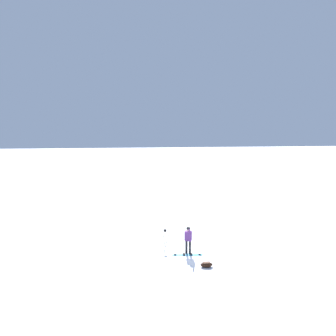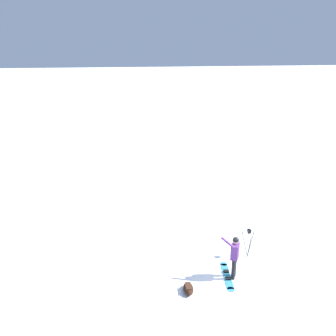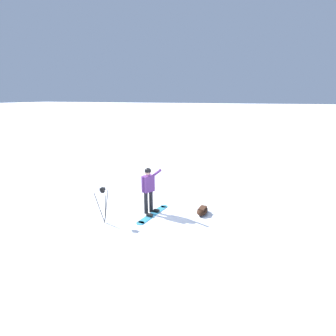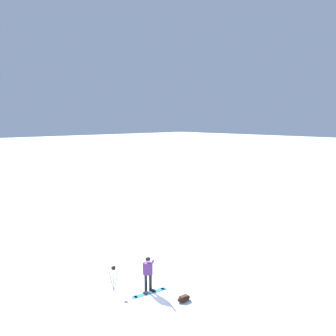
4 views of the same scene
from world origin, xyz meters
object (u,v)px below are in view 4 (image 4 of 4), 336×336
at_px(snowboard, 149,293).
at_px(camera_tripod, 114,273).
at_px(gear_bag_large, 184,298).
at_px(snowboarder, 148,270).

bearing_deg(snowboard, camera_tripod, -138.03).
xyz_separation_m(snowboard, gear_bag_large, (1.66, 0.63, 0.12)).
relative_size(gear_bag_large, camera_tripod, 0.57).
relative_size(snowboarder, gear_bag_large, 2.40).
distance_m(snowboard, gear_bag_large, 1.78).
xyz_separation_m(snowboard, camera_tripod, (-1.27, -1.15, 0.87)).
bearing_deg(snowboarder, gear_bag_large, 16.05).
height_order(snowboarder, snowboard, snowboarder).
xyz_separation_m(snowboarder, snowboard, (0.21, -0.09, -1.01)).
bearing_deg(snowboard, gear_bag_large, 20.80).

